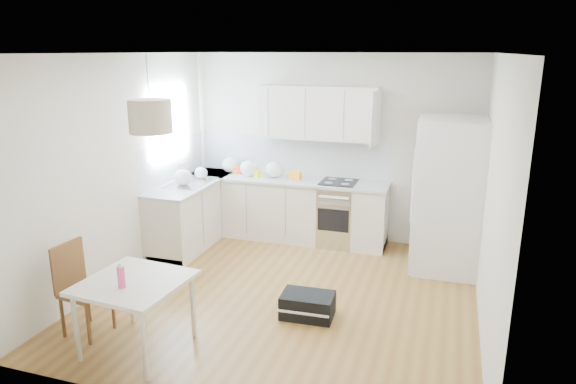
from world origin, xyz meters
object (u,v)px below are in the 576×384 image
at_px(dining_chair, 86,290).
at_px(gym_bag, 308,305).
at_px(dining_table, 134,288).
at_px(refrigerator, 449,195).

xyz_separation_m(dining_chair, gym_bag, (1.99, 0.98, -0.34)).
distance_m(dining_chair, gym_bag, 2.24).
distance_m(dining_table, dining_chair, 0.66).
height_order(refrigerator, dining_table, refrigerator).
distance_m(dining_table, gym_bag, 1.80).
distance_m(refrigerator, dining_chair, 4.37).
bearing_deg(dining_chair, gym_bag, 32.73).
bearing_deg(dining_table, gym_bag, 43.15).
bearing_deg(refrigerator, dining_table, -134.43).
xyz_separation_m(refrigerator, dining_table, (-2.69, -2.89, -0.35)).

